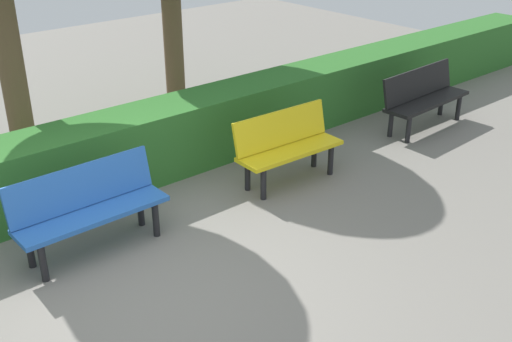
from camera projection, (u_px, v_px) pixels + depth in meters
The scene contains 5 objects.
ground_plane at pixel (149, 292), 5.65m from camera, with size 21.09×21.09×0.00m, color gray.
bench_black at pixel (424, 96), 9.14m from camera, with size 1.63×0.54×0.86m.
bench_yellow at pixel (287, 144), 7.52m from camera, with size 1.39×0.52×0.86m.
bench_blue at pixel (89, 206), 6.12m from camera, with size 1.52×0.47×0.86m.
hedge_row at pixel (143, 145), 7.61m from camera, with size 17.09×0.75×0.86m, color #2D6B28.
Camera 1 is at (2.26, 4.15, 3.43)m, focal length 43.87 mm.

